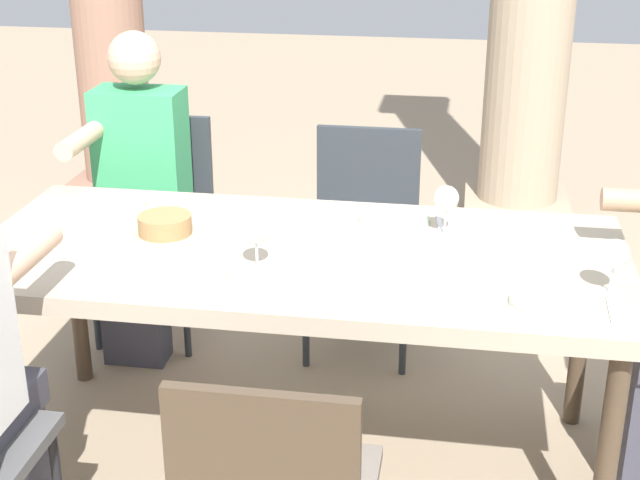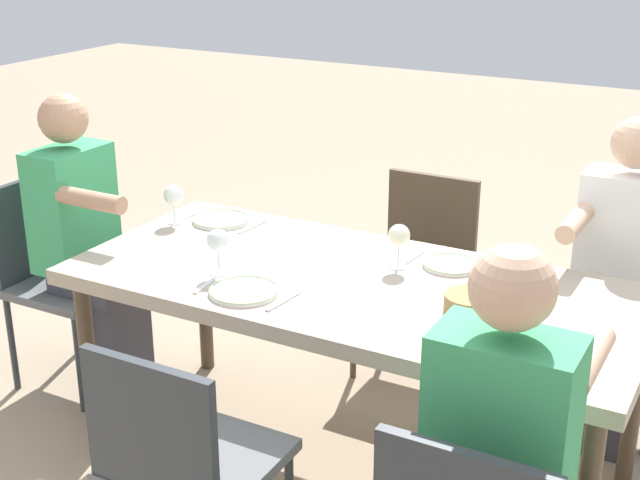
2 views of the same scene
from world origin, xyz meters
The scene contains 21 objects.
ground_plane centered at (0.00, 0.00, 0.00)m, with size 16.00×16.00×0.00m, color gray.
dining_table centered at (0.00, 0.00, 0.69)m, with size 1.99×0.90×0.76m.
chair_west_north centered at (-0.76, 0.87, 0.52)m, with size 0.44×0.44×0.89m.
chair_mid_north centered at (0.10, 0.86, 0.52)m, with size 0.44×0.44×0.88m.
diner_man_white centered at (-0.76, 0.68, 0.68)m, with size 0.35×0.49×1.27m.
plate_0 centered at (-0.70, 0.26, 0.77)m, with size 0.24×0.24×0.02m.
fork_0 centered at (-0.85, 0.26, 0.76)m, with size 0.02×0.17×0.01m, color silver.
spoon_0 centered at (-0.55, 0.26, 0.76)m, with size 0.02×0.17×0.01m, color silver.
plate_1 centered at (-0.25, -0.27, 0.77)m, with size 0.20×0.20×0.02m.
wine_glass_1 centered at (-0.09, -0.17, 0.88)m, with size 0.08×0.08×0.16m.
fork_1 centered at (-0.40, -0.27, 0.76)m, with size 0.02×0.17×0.01m, color silver.
spoon_1 centered at (-0.10, -0.27, 0.76)m, with size 0.02×0.17×0.01m, color silver.
plate_2 centered at (0.27, 0.28, 0.77)m, with size 0.24×0.24×0.02m.
wine_glass_2 centered at (0.44, 0.18, 0.88)m, with size 0.08×0.08×0.17m.
fork_2 centered at (0.12, 0.28, 0.76)m, with size 0.02×0.17×0.01m, color silver.
spoon_2 centered at (0.42, 0.28, 0.76)m, with size 0.02×0.17×0.01m, color silver.
plate_3 centered at (0.74, -0.27, 0.77)m, with size 0.23×0.23×0.02m.
wine_glass_3 centered at (0.90, -0.17, 0.87)m, with size 0.08×0.08×0.16m.
fork_3 centered at (0.59, -0.27, 0.76)m, with size 0.02×0.17×0.01m, color silver.
spoon_3 centered at (0.89, -0.27, 0.76)m, with size 0.02×0.17×0.01m, color silver.
bread_basket centered at (-0.44, 0.06, 0.79)m, with size 0.17×0.17×0.06m, color #9E7547.
Camera 1 is at (0.48, -2.56, 1.86)m, focal length 52.00 mm.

